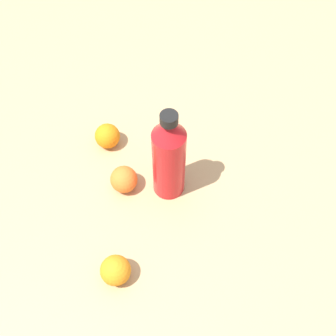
% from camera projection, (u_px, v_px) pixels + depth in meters
% --- Properties ---
extents(ground_plane, '(2.40, 2.40, 0.00)m').
position_uv_depth(ground_plane, '(169.00, 186.00, 1.16)').
color(ground_plane, tan).
extents(water_bottle, '(0.08, 0.08, 0.28)m').
position_uv_depth(water_bottle, '(168.00, 156.00, 1.06)').
color(water_bottle, red).
rests_on(water_bottle, ground_plane).
extents(orange_0, '(0.07, 0.07, 0.07)m').
position_uv_depth(orange_0, '(107.00, 136.00, 1.21)').
color(orange_0, orange).
rests_on(orange_0, ground_plane).
extents(orange_1, '(0.07, 0.07, 0.07)m').
position_uv_depth(orange_1, '(124.00, 179.00, 1.14)').
color(orange_1, orange).
rests_on(orange_1, ground_plane).
extents(orange_2, '(0.07, 0.07, 0.07)m').
position_uv_depth(orange_2, '(116.00, 270.00, 1.00)').
color(orange_2, orange).
rests_on(orange_2, ground_plane).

